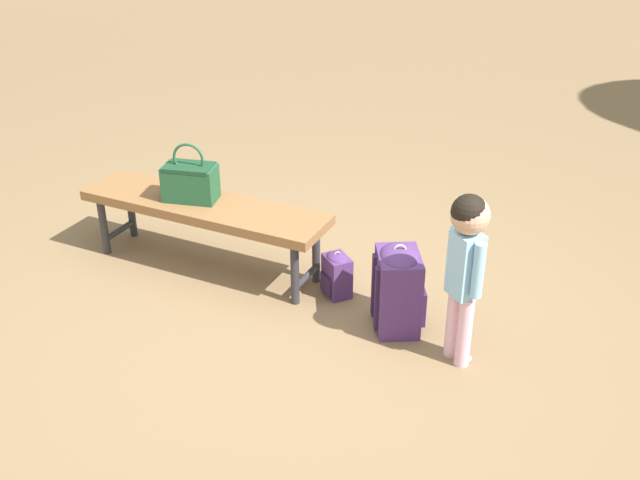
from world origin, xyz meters
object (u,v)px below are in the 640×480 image
Objects in this scene: backpack_large at (398,286)px; backpack_small at (337,273)px; park_bench at (204,211)px; child_standing at (466,254)px; handbag at (190,181)px.

backpack_large is 1.78× the size of backpack_small.
child_standing is (1.73, 0.13, 0.24)m from park_bench.
backpack_small is at bearing 15.40° from handbag.
child_standing reaches higher than park_bench.
handbag is at bearing -172.55° from park_bench.
child_standing is 1.01m from backpack_small.
handbag is 1.82m from child_standing.
handbag reaches higher than backpack_small.
handbag is at bearing -164.60° from backpack_small.
backpack_large is (1.40, 0.20, -0.32)m from handbag.
park_bench is 1.33m from backpack_large.
park_bench is at bearing -171.67° from backpack_large.
backpack_small is (0.94, 0.26, -0.43)m from handbag.
handbag is 0.71× the size of backpack_large.
child_standing reaches higher than backpack_large.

